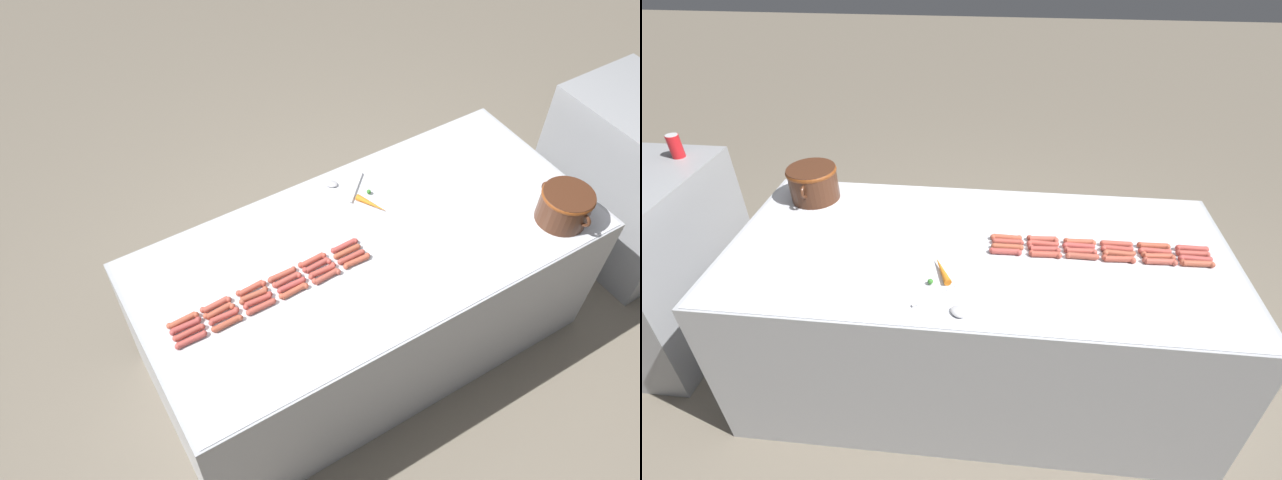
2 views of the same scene
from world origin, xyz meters
TOP-DOWN VIEW (x-y plane):
  - ground_plane at (0.00, 0.00)m, footprint 20.00×20.00m
  - griddle_counter at (0.00, 0.00)m, footprint 1.04×2.23m
  - back_cabinet at (0.13, 1.76)m, footprint 0.94×0.61m
  - hot_dog_0 at (-0.04, -0.93)m, footprint 0.03×0.14m
  - hot_dog_1 at (-0.04, -0.77)m, footprint 0.03×0.14m
  - hot_dog_2 at (-0.05, -0.60)m, footprint 0.03×0.14m
  - hot_dog_3 at (-0.04, -0.45)m, footprint 0.03×0.14m
  - hot_dog_4 at (-0.04, -0.29)m, footprint 0.03×0.14m
  - hot_dog_5 at (-0.04, -0.12)m, footprint 0.03×0.14m
  - hot_dog_6 at (-0.01, -0.93)m, footprint 0.03×0.14m
  - hot_dog_7 at (-0.01, -0.77)m, footprint 0.04×0.14m
  - hot_dog_8 at (-0.01, -0.61)m, footprint 0.03×0.14m
  - hot_dog_9 at (-0.01, -0.45)m, footprint 0.03×0.14m
  - hot_dog_10 at (-0.01, -0.29)m, footprint 0.03×0.14m
  - hot_dog_11 at (-0.01, -0.13)m, footprint 0.03×0.14m
  - hot_dog_12 at (0.03, -0.93)m, footprint 0.03×0.14m
  - hot_dog_13 at (0.03, -0.77)m, footprint 0.03×0.14m
  - hot_dog_14 at (0.03, -0.61)m, footprint 0.03×0.14m
  - hot_dog_15 at (0.03, -0.44)m, footprint 0.03×0.14m
  - hot_dog_16 at (0.03, -0.29)m, footprint 0.03×0.14m
  - hot_dog_17 at (0.03, -0.13)m, footprint 0.03×0.14m
  - hot_dog_18 at (0.06, -0.93)m, footprint 0.03×0.14m
  - hot_dog_19 at (0.07, -0.77)m, footprint 0.03×0.14m
  - hot_dog_20 at (0.07, -0.61)m, footprint 0.03×0.14m
  - hot_dog_21 at (0.06, -0.45)m, footprint 0.03×0.14m
  - hot_dog_22 at (0.07, -0.29)m, footprint 0.03×0.14m
  - hot_dog_23 at (0.06, -0.12)m, footprint 0.03×0.14m
  - bean_pot at (0.33, 0.87)m, footprint 0.31×0.25m
  - serving_spoon at (-0.40, 0.07)m, footprint 0.21×0.22m
  - carrot at (-0.20, 0.14)m, footprint 0.17×0.10m

SIDE VIEW (x-z plane):
  - ground_plane at x=0.00m, z-range 0.00..0.00m
  - griddle_counter at x=0.00m, z-range 0.00..0.84m
  - back_cabinet at x=0.13m, z-range 0.00..0.98m
  - serving_spoon at x=-0.40m, z-range 0.84..0.86m
  - hot_dog_0 at x=-0.04m, z-range 0.84..0.87m
  - hot_dog_1 at x=-0.04m, z-range 0.84..0.87m
  - hot_dog_2 at x=-0.05m, z-range 0.84..0.87m
  - hot_dog_3 at x=-0.04m, z-range 0.84..0.87m
  - hot_dog_4 at x=-0.04m, z-range 0.84..0.87m
  - hot_dog_5 at x=-0.04m, z-range 0.84..0.87m
  - hot_dog_6 at x=-0.01m, z-range 0.84..0.87m
  - hot_dog_7 at x=-0.01m, z-range 0.84..0.87m
  - hot_dog_8 at x=-0.01m, z-range 0.84..0.87m
  - hot_dog_9 at x=-0.01m, z-range 0.84..0.87m
  - hot_dog_10 at x=-0.01m, z-range 0.84..0.87m
  - hot_dog_11 at x=-0.01m, z-range 0.84..0.87m
  - hot_dog_12 at x=0.03m, z-range 0.84..0.87m
  - hot_dog_13 at x=0.03m, z-range 0.84..0.87m
  - hot_dog_14 at x=0.03m, z-range 0.84..0.87m
  - hot_dog_15 at x=0.03m, z-range 0.84..0.87m
  - hot_dog_16 at x=0.03m, z-range 0.84..0.87m
  - hot_dog_17 at x=0.03m, z-range 0.84..0.87m
  - hot_dog_18 at x=0.06m, z-range 0.84..0.87m
  - hot_dog_19 at x=0.07m, z-range 0.84..0.87m
  - hot_dog_20 at x=0.07m, z-range 0.84..0.87m
  - hot_dog_21 at x=0.06m, z-range 0.84..0.87m
  - hot_dog_22 at x=0.07m, z-range 0.84..0.87m
  - hot_dog_23 at x=0.06m, z-range 0.84..0.87m
  - carrot at x=-0.20m, z-range 0.84..0.87m
  - bean_pot at x=0.33m, z-range 0.85..1.02m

